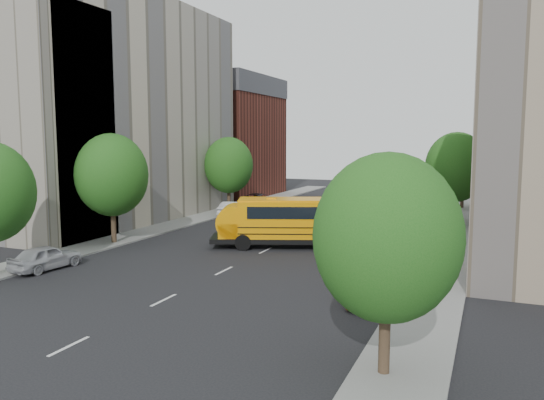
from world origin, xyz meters
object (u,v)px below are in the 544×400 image
Objects in this scene: street_tree_3 at (387,238)px; street_tree_4 at (456,167)px; street_tree_5 at (463,165)px; parked_car_1 at (233,209)px; parked_car_2 at (259,200)px; parked_car_3 at (376,286)px; parked_car_4 at (431,212)px; street_tree_2 at (229,165)px; school_bus at (299,219)px; parked_car_0 at (46,257)px; street_tree_1 at (112,175)px; safari_truck at (375,217)px.

street_tree_3 is 0.88× the size of street_tree_4.
street_tree_5 reaches higher than parked_car_1.
street_tree_4 is 1.40× the size of parked_car_2.
parked_car_2 is 1.22× the size of parked_car_3.
parked_car_4 is at bearing -103.48° from street_tree_5.
street_tree_2 reaches higher than school_bus.
parked_car_0 reaches higher than parked_car_4.
street_tree_5 is 43.11m from parked_car_0.
parked_car_0 is 23.15m from parked_car_1.
parked_car_2 is 1.45× the size of parked_car_4.
parked_car_2 is at bearing 86.42° from street_tree_1.
street_tree_5 reaches higher than school_bus.
safari_truck is 10.85m from parked_car_4.
street_tree_5 reaches higher than parked_car_3.
school_bus is 21.58m from parked_car_2.
street_tree_2 is 1.08× the size of street_tree_3.
safari_truck is 1.16× the size of parked_car_2.
safari_truck is at bearing 146.18° from parked_car_2.
street_tree_3 is at bearing 168.17° from parked_car_0.
street_tree_2 is 6.10m from parked_car_2.
safari_truck is 23.69m from parked_car_0.
parked_car_0 is at bearing 83.53° from parked_car_1.
parked_car_0 is 0.74× the size of parked_car_2.
street_tree_1 is at bearing -152.72° from safari_truck.
safari_truck reaches higher than parked_car_2.
parked_car_4 is at bearing 127.92° from street_tree_4.
parked_car_3 is at bearing 127.38° from parked_car_2.
parked_car_2 is (-20.60, 4.37, -4.27)m from street_tree_4.
street_tree_1 is 1.37× the size of parked_car_2.
street_tree_3 is at bearing -82.56° from safari_truck.
street_tree_2 is 1.15× the size of safari_truck.
parked_car_0 is (1.40, -25.65, -4.10)m from street_tree_2.
school_bus is at bearing 125.65° from parked_car_2.
street_tree_1 is 1.99× the size of parked_car_4.
street_tree_3 is 0.95× the size of street_tree_5.
street_tree_5 is 1.69× the size of parked_car_1.
school_bus reaches higher than parked_car_4.
school_bus is 2.81× the size of parked_car_1.
street_tree_4 reaches higher than street_tree_1.
street_tree_2 is at bearing 130.27° from parked_car_3.
parked_car_1 is 0.77× the size of parked_car_2.
street_tree_2 is 31.81m from parked_car_3.
parked_car_1 is 0.94× the size of parked_car_3.
street_tree_3 is 1.67× the size of parked_car_0.
street_tree_4 reaches higher than parked_car_1.
street_tree_4 is 1.20× the size of safari_truck.
parked_car_1 is at bearing -85.39° from parked_car_0.
school_bus is at bearing 17.49° from street_tree_1.
parked_car_4 is (19.80, 20.82, -4.27)m from street_tree_1.
street_tree_5 is 1.12× the size of safari_truck.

